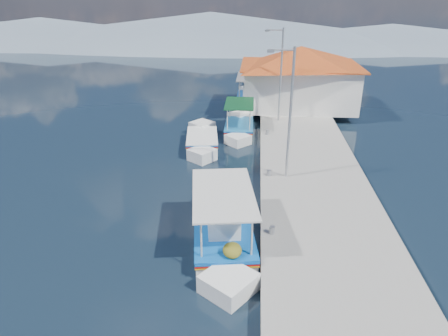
{
  "coord_description": "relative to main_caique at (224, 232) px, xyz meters",
  "views": [
    {
      "loc": [
        3.08,
        -15.55,
        8.68
      ],
      "look_at": [
        1.72,
        0.94,
        1.3
      ],
      "focal_mm": 32.25,
      "sensor_mm": 36.0,
      "label": 1
    }
  ],
  "objects": [
    {
      "name": "ground",
      "position": [
        -2.03,
        2.99,
        -0.46
      ],
      "size": [
        160.0,
        160.0,
        0.0
      ],
      "primitive_type": "plane",
      "color": "black",
      "rests_on": "ground"
    },
    {
      "name": "mountain_ridge",
      "position": [
        4.51,
        58.99,
        1.58
      ],
      "size": [
        171.4,
        96.0,
        5.5
      ],
      "color": "slate",
      "rests_on": "ground"
    },
    {
      "name": "lamp_post_near",
      "position": [
        2.48,
        4.99,
        3.39
      ],
      "size": [
        1.21,
        0.14,
        6.0
      ],
      "color": "#A5A8AD",
      "rests_on": "quay"
    },
    {
      "name": "lamp_post_far",
      "position": [
        2.48,
        13.99,
        3.39
      ],
      "size": [
        1.21,
        0.14,
        6.0
      ],
      "color": "#A5A8AD",
      "rests_on": "quay"
    },
    {
      "name": "quay",
      "position": [
        3.87,
        8.99,
        -0.21
      ],
      "size": [
        5.0,
        44.0,
        0.5
      ],
      "primitive_type": "cube",
      "color": "gray",
      "rests_on": "ground"
    },
    {
      "name": "main_caique",
      "position": [
        0.0,
        0.0,
        0.0
      ],
      "size": [
        2.81,
        7.21,
        2.4
      ],
      "rotation": [
        0.0,
        0.0,
        -0.15
      ],
      "color": "white",
      "rests_on": "ground"
    },
    {
      "name": "caique_green_canopy",
      "position": [
        -0.03,
        12.65,
        -0.13
      ],
      "size": [
        1.86,
        6.0,
        2.24
      ],
      "rotation": [
        0.0,
        0.0,
        -0.01
      ],
      "color": "white",
      "rests_on": "ground"
    },
    {
      "name": "caique_blue_hull",
      "position": [
        -2.11,
        10.0,
        -0.17
      ],
      "size": [
        2.29,
        6.03,
        1.08
      ],
      "rotation": [
        0.0,
        0.0,
        -0.13
      ],
      "color": "white",
      "rests_on": "ground"
    },
    {
      "name": "bollards",
      "position": [
        1.77,
        8.24,
        0.19
      ],
      "size": [
        0.2,
        17.2,
        0.3
      ],
      "color": "#A5A8AD",
      "rests_on": "quay"
    },
    {
      "name": "harbor_building",
      "position": [
        4.17,
        17.99,
        2.31
      ],
      "size": [
        10.49,
        10.49,
        4.4
      ],
      "color": "white",
      "rests_on": "quay"
    },
    {
      "name": "caique_far",
      "position": [
        0.5,
        19.97,
        0.0
      ],
      "size": [
        2.14,
        7.15,
        2.5
      ],
      "rotation": [
        0.0,
        0.0,
        -0.0
      ],
      "color": "white",
      "rests_on": "ground"
    }
  ]
}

